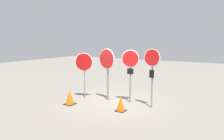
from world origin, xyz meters
The scene contains 7 objects.
ground_plane centered at (0.00, 0.00, 0.00)m, with size 40.00×40.00×0.00m, color gray.
stop_sign_0 centered at (-1.59, -0.20, 1.64)m, with size 0.79×0.34×2.17m.
stop_sign_1 centered at (-0.52, 0.10, 1.66)m, with size 0.90×0.24×2.38m.
stop_sign_2 centered at (0.56, 0.28, 1.70)m, with size 0.74×0.25×2.35m.
stop_sign_3 centered at (1.63, 0.06, 1.77)m, with size 0.70×0.16×2.42m.
traffic_cone_0 centered at (-1.57, -1.27, 0.31)m, with size 0.45×0.45×0.63m.
traffic_cone_1 centered at (0.75, -0.93, 0.29)m, with size 0.38×0.38×0.59m.
Camera 1 is at (4.70, -8.18, 2.78)m, focal length 35.00 mm.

